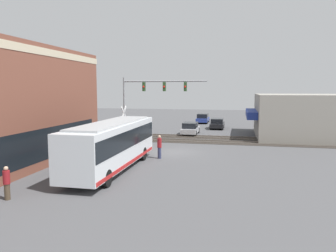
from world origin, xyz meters
TOP-DOWN VIEW (x-y plane):
  - ground_plane at (0.00, 0.00)m, footprint 120.00×120.00m
  - shop_building at (11.86, -12.38)m, footprint 11.36×11.05m
  - city_bus at (-7.11, 2.80)m, footprint 11.17×2.59m
  - traffic_signal_gantry at (4.54, 3.42)m, footprint 0.42×8.61m
  - crossing_signal at (3.17, 5.69)m, footprint 1.41×1.18m
  - rail_track_near at (6.00, 0.00)m, footprint 2.60×60.00m
  - rail_track_far at (9.20, 0.00)m, footprint 2.60×60.00m
  - parked_car_silver at (11.40, 0.20)m, footprint 4.40×1.82m
  - parked_car_black at (18.03, -2.60)m, footprint 4.47×1.82m
  - parked_car_blue at (25.31, 0.20)m, footprint 4.60×1.82m
  - pedestrian_by_lamp at (-13.90, 5.65)m, footprint 0.34×0.34m
  - pedestrian_near_bus at (-2.86, 0.58)m, footprint 0.34×0.34m

SIDE VIEW (x-z plane):
  - ground_plane at x=0.00m, z-range 0.00..0.00m
  - rail_track_near at x=6.00m, z-range -0.05..0.10m
  - rail_track_far at x=9.20m, z-range -0.05..0.10m
  - parked_car_black at x=18.03m, z-range -0.05..1.38m
  - parked_car_silver at x=11.40m, z-range -0.05..1.41m
  - parked_car_blue at x=25.31m, z-range -0.06..1.46m
  - pedestrian_by_lamp at x=-13.90m, z-range 0.02..1.71m
  - pedestrian_near_bus at x=-2.86m, z-range 0.03..1.89m
  - city_bus at x=-7.11m, z-range 0.17..3.45m
  - crossing_signal at x=3.17m, z-range 0.39..4.20m
  - shop_building at x=11.86m, z-range 0.00..4.87m
  - traffic_signal_gantry at x=4.54m, z-range 1.67..8.32m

